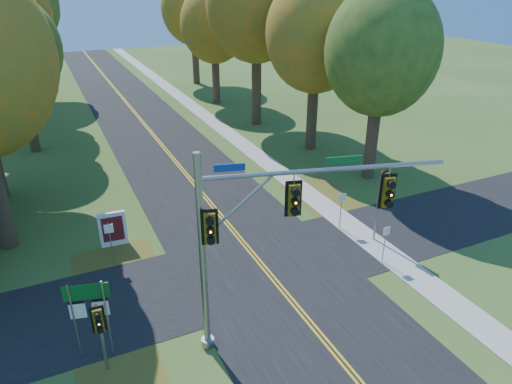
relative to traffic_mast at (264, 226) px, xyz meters
name	(u,v)px	position (x,y,z in m)	size (l,w,h in m)	color
ground	(281,289)	(2.14, 2.53, -5.07)	(160.00, 160.00, 0.00)	#35501C
road_main	(281,288)	(2.14, 2.53, -5.06)	(8.00, 160.00, 0.02)	black
road_cross	(262,265)	(2.14, 4.53, -5.07)	(60.00, 6.00, 0.02)	black
centerline_left	(279,289)	(2.04, 2.53, -5.05)	(0.10, 160.00, 0.01)	gold
centerline_right	(283,288)	(2.24, 2.53, -5.05)	(0.10, 160.00, 0.01)	gold
sidewalk_east	(390,256)	(8.34, 2.53, -5.04)	(1.60, 160.00, 0.06)	#9E998E
leaf_patch_w_near	(120,277)	(-4.36, 6.53, -5.07)	(4.00, 6.00, 0.00)	brown
leaf_patch_e	(333,205)	(8.94, 8.53, -5.07)	(3.50, 8.00, 0.00)	brown
tree_e_a	(382,52)	(13.71, 11.30, 3.46)	(7.20, 7.20, 12.73)	#38281C
tree_e_b	(317,35)	(13.11, 18.10, 3.82)	(7.60, 7.60, 13.33)	#38281C
tree_w_c	(15,49)	(-7.40, 27.00, 2.87)	(6.80, 6.80, 11.91)	#38281C
tree_e_c	(257,4)	(12.02, 26.22, 5.59)	(8.80, 8.80, 15.79)	#38281C
tree_w_d	(4,15)	(-7.98, 35.71, 4.70)	(8.20, 8.20, 14.56)	#38281C
tree_e_d	(214,25)	(11.41, 35.40, 3.16)	(7.00, 7.00, 12.32)	#38281C
tree_w_e	(19,4)	(-6.78, 46.61, 5.00)	(8.40, 8.40, 14.97)	#38281C
tree_e_e	(193,8)	(12.61, 46.11, 4.12)	(7.80, 7.80, 13.74)	#38281C
traffic_mast	(264,226)	(0.00, 0.00, 0.00)	(8.44, 2.50, 7.89)	gray
east_signal_pole	(383,189)	(8.66, 4.00, -1.97)	(0.47, 0.55, 4.09)	gray
ped_signal_pole	(99,324)	(-5.74, 0.84, -2.84)	(0.48, 0.55, 3.00)	gray
route_sign_cluster	(89,306)	(-5.95, 1.81, -2.71)	(1.52, 0.43, 3.35)	gray
info_kiosk	(113,229)	(-4.05, 9.52, -4.12)	(1.40, 0.30, 1.92)	silver
reg_sign_e_north	(342,204)	(7.62, 5.92, -3.52)	(0.43, 0.11, 2.27)	gray
reg_sign_e_south	(385,238)	(7.62, 2.24, -3.64)	(0.40, 0.06, 2.09)	gray
reg_sign_w	(110,236)	(-4.39, 7.84, -3.53)	(0.43, 0.09, 2.26)	gray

